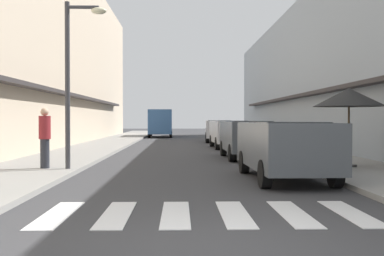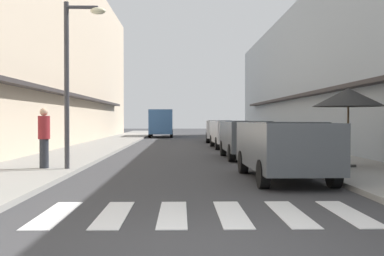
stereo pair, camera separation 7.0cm
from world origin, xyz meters
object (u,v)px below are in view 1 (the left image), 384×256
at_px(parked_car_distant, 219,128).
at_px(delivery_van, 160,121).
at_px(parked_car_mid, 248,135).
at_px(street_lamp, 75,65).
at_px(parked_car_near, 285,144).
at_px(cafe_umbrella, 349,98).
at_px(parked_car_far, 230,131).
at_px(pedestrian_walking_near, 45,136).

bearing_deg(parked_car_distant, delivery_van, 115.20).
distance_m(parked_car_mid, street_lamp, 7.66).
relative_size(parked_car_near, cafe_umbrella, 1.90).
height_order(parked_car_far, delivery_van, delivery_van).
xyz_separation_m(parked_car_far, street_lamp, (-5.65, -11.41, 2.15)).
height_order(street_lamp, pedestrian_walking_near, street_lamp).
relative_size(parked_car_near, parked_car_distant, 1.10).
xyz_separation_m(parked_car_far, cafe_umbrella, (2.42, -10.99, 1.26)).
bearing_deg(delivery_van, parked_car_near, -81.51).
distance_m(delivery_van, street_lamp, 27.33).
distance_m(parked_car_mid, pedestrian_walking_near, 7.98).
height_order(parked_car_near, cafe_umbrella, cafe_umbrella).
height_order(street_lamp, cafe_umbrella, street_lamp).
xyz_separation_m(parked_car_near, parked_car_mid, (0.00, 6.47, -0.00)).
relative_size(parked_car_far, delivery_van, 0.81).
height_order(parked_car_near, delivery_van, delivery_van).
bearing_deg(parked_car_near, parked_car_far, 90.00).
xyz_separation_m(delivery_van, street_lamp, (-1.32, -27.25, 1.67)).
distance_m(parked_car_near, parked_car_far, 13.17).
bearing_deg(pedestrian_walking_near, street_lamp, 116.09).
xyz_separation_m(parked_car_mid, street_lamp, (-5.65, -4.70, 2.15)).
distance_m(parked_car_far, cafe_umbrella, 11.32).
bearing_deg(parked_car_mid, delivery_van, 100.87).
xyz_separation_m(parked_car_near, parked_car_distant, (0.00, 19.82, -0.00)).
bearing_deg(parked_car_mid, cafe_umbrella, -60.57).
bearing_deg(cafe_umbrella, parked_car_far, 102.40).
bearing_deg(parked_car_mid, parked_car_near, -90.00).
bearing_deg(delivery_van, cafe_umbrella, -75.89).
bearing_deg(parked_car_near, cafe_umbrella, 42.04).
distance_m(parked_car_near, cafe_umbrella, 3.49).
relative_size(parked_car_near, parked_car_far, 1.01).
bearing_deg(pedestrian_walking_near, parked_car_near, 108.50).
height_order(parked_car_far, street_lamp, street_lamp).
bearing_deg(parked_car_distant, pedestrian_walking_near, -110.08).
bearing_deg(street_lamp, pedestrian_walking_near, 171.40).
bearing_deg(parked_car_near, pedestrian_walking_near, 163.81).
distance_m(parked_car_near, delivery_van, 29.34).
xyz_separation_m(parked_car_far, pedestrian_walking_near, (-6.55, -11.27, 0.12)).
distance_m(parked_car_distant, street_lamp, 19.04).
xyz_separation_m(parked_car_mid, delivery_van, (-4.33, 22.55, 0.48)).
distance_m(cafe_umbrella, pedestrian_walking_near, 9.04).
height_order(parked_car_mid, street_lamp, street_lamp).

